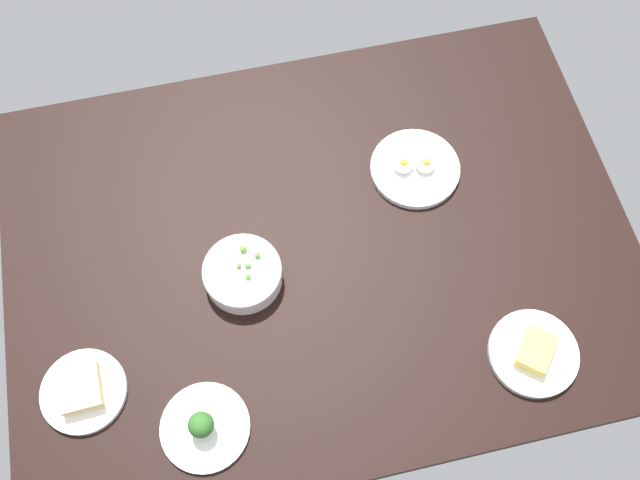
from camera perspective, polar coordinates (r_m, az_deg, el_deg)
name	(u,v)px	position (r cm, az deg, el deg)	size (l,w,h in cm)	color
dining_table	(320,247)	(156.83, 0.00, -0.60)	(136.78, 100.29, 4.00)	black
plate_eggs	(415,168)	(163.92, 7.66, 5.80)	(20.47, 20.47, 4.78)	white
bowl_peas	(243,274)	(150.17, -6.24, -2.71)	(16.70, 16.70, 6.40)	white
plate_broccoli	(204,426)	(143.28, -9.35, -14.60)	(17.67, 17.67, 7.42)	white
plate_sandwich	(83,391)	(150.91, -18.58, -11.43)	(17.21, 17.21, 4.51)	white
plate_cheese	(534,353)	(151.69, 16.85, -8.67)	(18.38, 18.38, 4.57)	white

